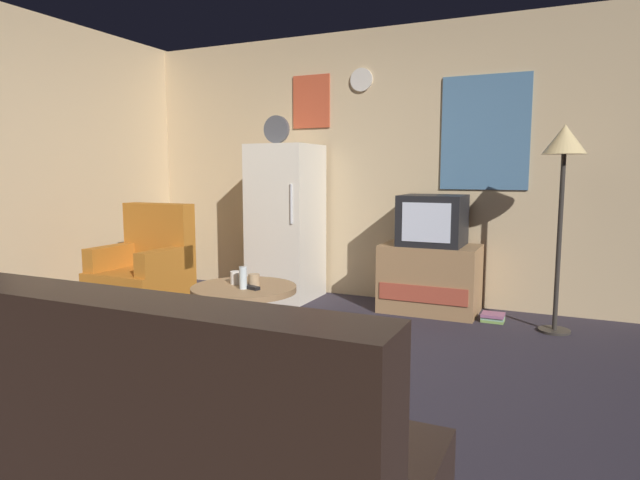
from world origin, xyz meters
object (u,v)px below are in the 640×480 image
at_px(mug_ceramic_white, 236,278).
at_px(coffee_table, 244,319).
at_px(wine_glass, 243,278).
at_px(armchair, 145,276).
at_px(mug_ceramic_tan, 254,281).
at_px(remote_control, 250,287).
at_px(crt_tv, 433,220).
at_px(couch, 154,467).
at_px(fridge, 286,222).
at_px(standing_lamp, 564,156).
at_px(book_stack, 493,317).
at_px(tv_stand, 430,278).

bearing_deg(mug_ceramic_white, coffee_table, -23.90).
height_order(wine_glass, armchair, armchair).
height_order(coffee_table, mug_ceramic_tan, mug_ceramic_tan).
bearing_deg(mug_ceramic_white, remote_control, -27.93).
distance_m(crt_tv, mug_ceramic_white, 1.90).
bearing_deg(wine_glass, couch, -65.74).
relative_size(fridge, crt_tv, 3.28).
relative_size(coffee_table, mug_ceramic_tan, 8.00).
xyz_separation_m(standing_lamp, armchair, (-3.28, -0.90, -1.02)).
xyz_separation_m(crt_tv, book_stack, (0.55, -0.11, -0.78)).
distance_m(wine_glass, book_stack, 2.19).
bearing_deg(crt_tv, standing_lamp, -12.13).
relative_size(armchair, book_stack, 5.28).
bearing_deg(coffee_table, mug_ceramic_tan, 3.75).
relative_size(crt_tv, wine_glass, 3.60).
xyz_separation_m(mug_ceramic_tan, couch, (0.76, -1.85, -0.19)).
distance_m(standing_lamp, mug_ceramic_tan, 2.48).
relative_size(standing_lamp, wine_glass, 10.60).
bearing_deg(remote_control, couch, -49.24).
bearing_deg(armchair, coffee_table, -20.50).
bearing_deg(mug_ceramic_tan, standing_lamp, 36.84).
bearing_deg(coffee_table, book_stack, 45.77).
xyz_separation_m(mug_ceramic_white, mug_ceramic_tan, (0.17, -0.04, 0.00)).
xyz_separation_m(tv_stand, standing_lamp, (1.04, -0.22, 1.06)).
xyz_separation_m(standing_lamp, remote_control, (-1.86, -1.45, -0.89)).
height_order(wine_glass, couch, couch).
bearing_deg(book_stack, mug_ceramic_tan, -132.76).
distance_m(coffee_table, remote_control, 0.26).
height_order(wine_glass, book_stack, wine_glass).
relative_size(crt_tv, armchair, 0.56).
distance_m(mug_ceramic_white, remote_control, 0.20).
xyz_separation_m(mug_ceramic_tan, remote_control, (0.01, -0.06, -0.03)).
bearing_deg(mug_ceramic_white, armchair, 159.75).
relative_size(standing_lamp, armchair, 1.66).
distance_m(fridge, couch, 3.71).
height_order(coffee_table, couch, couch).
height_order(mug_ceramic_white, mug_ceramic_tan, same).
bearing_deg(book_stack, coffee_table, -134.23).
bearing_deg(couch, remote_control, 112.83).
bearing_deg(armchair, crt_tv, 26.38).
bearing_deg(tv_stand, remote_control, -116.08).
bearing_deg(wine_glass, crt_tv, 62.57).
bearing_deg(crt_tv, couch, -91.32).
relative_size(wine_glass, remote_control, 1.00).
bearing_deg(coffee_table, remote_control, -31.93).
height_order(fridge, couch, fridge).
bearing_deg(crt_tv, mug_ceramic_white, -122.59).
bearing_deg(coffee_table, tv_stand, 60.82).
relative_size(mug_ceramic_white, armchair, 0.09).
bearing_deg(crt_tv, wine_glass, -117.43).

